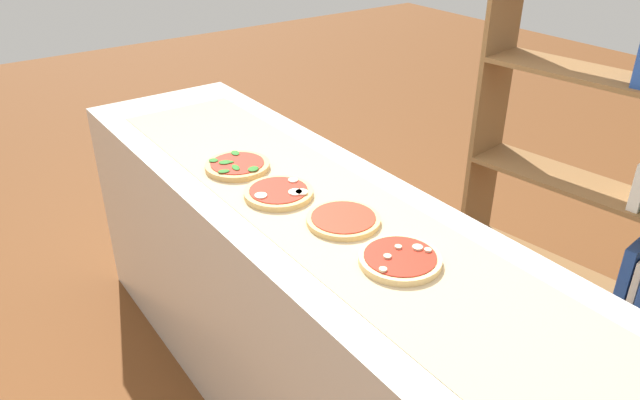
{
  "coord_description": "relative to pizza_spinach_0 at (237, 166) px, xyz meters",
  "views": [
    {
      "loc": [
        1.4,
        -0.99,
        1.89
      ],
      "look_at": [
        0.0,
        0.0,
        0.96
      ],
      "focal_mm": 34.41,
      "sensor_mm": 36.0,
      "label": 1
    }
  ],
  "objects": [
    {
      "name": "pizza_mushroom_3",
      "position": [
        0.78,
        0.07,
        -0.0
      ],
      "size": [
        0.23,
        0.23,
        0.03
      ],
      "color": "#E5C17F",
      "rests_on": "parchment_paper"
    },
    {
      "name": "counter",
      "position": [
        0.39,
        0.08,
        -0.48
      ],
      "size": [
        2.68,
        0.67,
        0.94
      ],
      "primitive_type": "cube",
      "color": "beige",
      "rests_on": "ground_plane"
    },
    {
      "name": "pizza_plain_2",
      "position": [
        0.52,
        0.08,
        -0.0
      ],
      "size": [
        0.23,
        0.23,
        0.02
      ],
      "color": "#DBB26B",
      "rests_on": "parchment_paper"
    },
    {
      "name": "pizza_mozzarella_1",
      "position": [
        0.26,
        0.01,
        -0.0
      ],
      "size": [
        0.23,
        0.23,
        0.03
      ],
      "color": "#DBB26B",
      "rests_on": "parchment_paper"
    },
    {
      "name": "bookshelf",
      "position": [
        0.8,
        1.1,
        -0.13
      ],
      "size": [
        0.88,
        0.34,
        1.68
      ],
      "color": "brown",
      "rests_on": "ground_plane"
    },
    {
      "name": "pizza_spinach_0",
      "position": [
        0.0,
        0.0,
        0.0
      ],
      "size": [
        0.23,
        0.23,
        0.03
      ],
      "color": "tan",
      "rests_on": "parchment_paper"
    },
    {
      "name": "parchment_paper",
      "position": [
        0.39,
        0.08,
        -0.01
      ],
      "size": [
        2.22,
        0.47,
        0.0
      ],
      "primitive_type": "cube",
      "color": "tan",
      "rests_on": "counter"
    }
  ]
}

